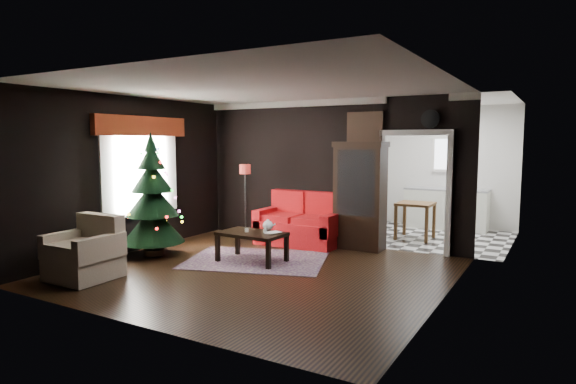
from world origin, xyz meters
The scene contains 26 objects.
floor centered at (0.00, 0.00, 0.00)m, with size 5.50×5.50×0.00m, color black.
ceiling centered at (0.00, 0.00, 2.80)m, with size 5.50×5.50×0.00m, color white.
wall_back centered at (0.00, 2.50, 1.40)m, with size 5.50×5.50×0.00m, color black.
wall_front centered at (0.00, -2.50, 1.40)m, with size 5.50×5.50×0.00m, color black.
wall_left centered at (-2.75, 0.00, 1.40)m, with size 5.50×5.50×0.00m, color black.
wall_right centered at (2.75, 0.00, 1.40)m, with size 5.50×5.50×0.00m, color black.
doorway centered at (1.70, 2.50, 1.05)m, with size 1.10×0.10×2.10m, color silver, non-canonical shape.
left_window centered at (-2.71, 0.20, 1.45)m, with size 0.05×1.60×1.40m, color white.
valance centered at (-2.63, 0.20, 2.27)m, with size 0.12×2.10×0.35m, color maroon.
kitchen_floor centered at (1.70, 4.00, 0.00)m, with size 3.00×3.00×0.00m, color white.
kitchen_window centered at (1.70, 5.45, 1.70)m, with size 0.70×0.06×0.70m, color white.
rug centered at (-0.42, 0.56, 0.01)m, with size 2.28×1.66×0.01m, color #33282D.
loveseat centered at (-0.40, 2.05, 0.50)m, with size 1.70×0.90×1.00m, color maroon, non-canonical shape.
curio_cabinet centered at (0.75, 2.27, 0.95)m, with size 0.90×0.45×1.90m, color black, non-canonical shape.
floor_lamp centered at (-1.49, 1.79, 0.83)m, with size 0.24×0.24×1.42m, color black, non-canonical shape.
christmas_tree centered at (-2.19, -0.03, 1.05)m, with size 1.09×1.09×2.07m, color black, non-canonical shape.
armchair centered at (-1.97, -1.61, 0.46)m, with size 0.88×0.88×0.90m, color tan, non-canonical shape.
coffee_table centered at (-0.43, 0.44, 0.26)m, with size 1.08×0.65×0.49m, color black, non-canonical shape.
teapot centered at (-0.28, 0.70, 0.59)m, with size 0.20×0.20×0.19m, color white, non-canonical shape.
cup_a centered at (-0.23, 0.55, 0.53)m, with size 0.06×0.06×0.05m, color white.
cup_b centered at (-0.52, 0.42, 0.53)m, with size 0.07×0.07×0.06m, color silver.
book centered at (-0.17, 0.58, 0.62)m, with size 0.18×0.02×0.25m, color #8C6F60.
wall_clock centered at (1.95, 2.45, 2.38)m, with size 0.32×0.32×0.06m, color white.
painting centered at (0.75, 2.46, 2.25)m, with size 0.62×0.05×0.52m, color #A47845.
kitchen_counter centered at (1.70, 5.20, 0.45)m, with size 1.80×0.60×0.90m, color silver.
kitchen_table centered at (1.40, 3.70, 0.38)m, with size 0.70×0.70×0.75m, color brown, non-canonical shape.
Camera 1 is at (4.01, -6.08, 2.00)m, focal length 30.12 mm.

